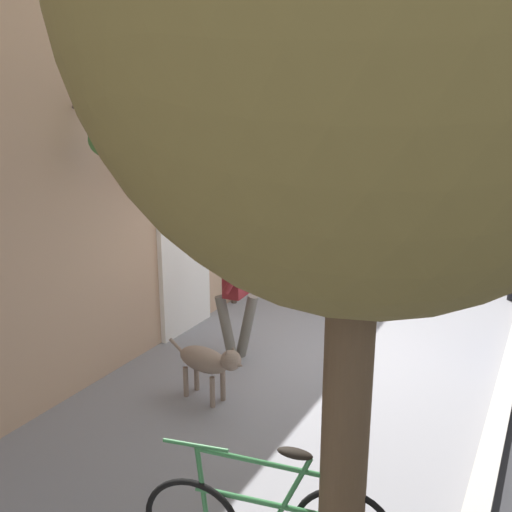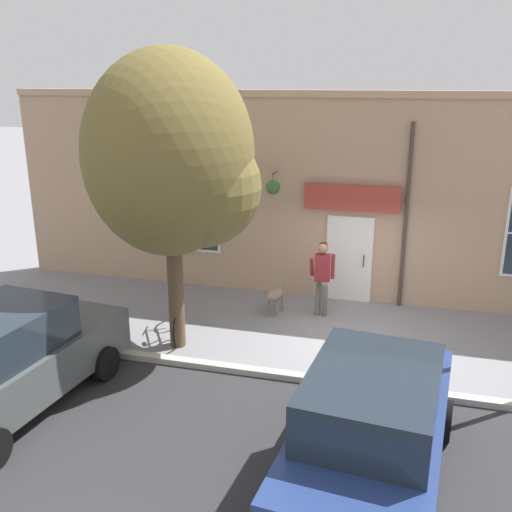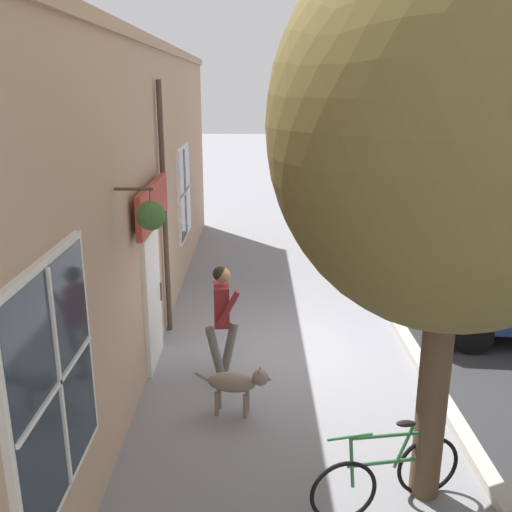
# 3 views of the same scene
# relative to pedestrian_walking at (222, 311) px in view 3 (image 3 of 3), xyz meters

# --- Properties ---
(ground_plane) EXTENTS (90.00, 90.00, 0.00)m
(ground_plane) POSITION_rel_pedestrian_walking_xyz_m (1.07, 0.77, -1.05)
(ground_plane) COLOR gray
(storefront_facade) EXTENTS (0.95, 18.00, 4.94)m
(storefront_facade) POSITION_rel_pedestrian_walking_xyz_m (-1.27, 0.75, 1.42)
(storefront_facade) COLOR tan
(storefront_facade) RESTS_ON ground_plane
(pedestrian_walking) EXTENTS (0.53, 0.55, 1.74)m
(pedestrian_walking) POSITION_rel_pedestrian_walking_xyz_m (0.00, 0.00, 0.00)
(pedestrian_walking) COLOR #6B665B
(pedestrian_walking) RESTS_ON ground_plane
(dog_on_leash) EXTENTS (1.04, 0.38, 0.70)m
(dog_on_leash) POSITION_rel_pedestrian_walking_xyz_m (0.25, -1.03, -0.59)
(dog_on_leash) COLOR #7F6B5B
(dog_on_leash) RESTS_ON ground_plane
(street_tree_by_curb) EXTENTS (3.45, 3.24, 5.76)m
(street_tree_by_curb) POSITION_rel_pedestrian_walking_xyz_m (2.28, -2.44, 2.67)
(street_tree_by_curb) COLOR brown
(street_tree_by_curb) RESTS_ON ground_plane
(leaning_bicycle) EXTENTS (1.65, 0.61, 1.00)m
(leaning_bicycle) POSITION_rel_pedestrian_walking_xyz_m (1.84, -2.78, -0.67)
(leaning_bicycle) COLOR black
(leaning_bicycle) RESTS_ON ground_plane
(parked_car_far_end) EXTENTS (4.45, 2.25, 1.75)m
(parked_car_far_end) POSITION_rel_pedestrian_walking_xyz_m (5.30, 7.30, -0.17)
(parked_car_far_end) COLOR maroon
(parked_car_far_end) RESTS_ON ground_plane
(street_lamp) EXTENTS (0.32, 0.32, 5.07)m
(street_lamp) POSITION_rel_pedestrian_walking_xyz_m (2.84, 3.95, 2.24)
(street_lamp) COLOR black
(street_lamp) RESTS_ON ground_plane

